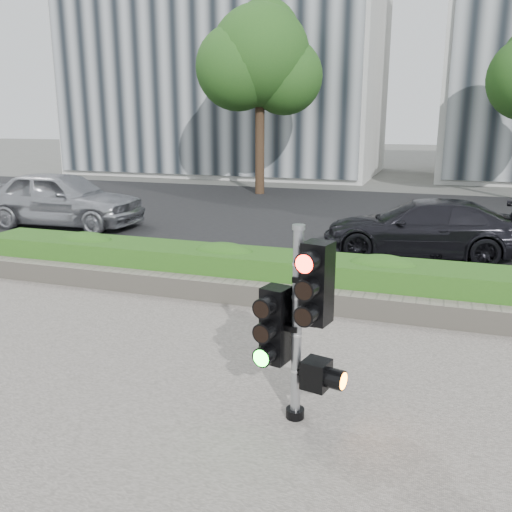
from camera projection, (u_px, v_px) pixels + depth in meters
name	position (u px, v px, depth m)	size (l,w,h in m)	color
ground	(237.00, 357.00, 6.83)	(120.00, 120.00, 0.00)	#51514C
sidewalk	(132.00, 477.00, 4.53)	(16.00, 11.00, 0.03)	#9E9389
road	(356.00, 220.00, 16.00)	(60.00, 13.00, 0.02)	black
curb	(299.00, 283.00, 9.70)	(60.00, 0.25, 0.12)	gray
stone_wall	(280.00, 297.00, 8.52)	(12.00, 0.32, 0.34)	gray
hedge	(291.00, 275.00, 9.08)	(12.00, 1.00, 0.68)	#4E962E
building_left	(230.00, 30.00, 28.88)	(16.00, 9.00, 15.00)	#B7B7B2
tree_left	(260.00, 60.00, 20.35)	(4.61, 4.03, 7.34)	black
traffic_signal	(301.00, 315.00, 5.15)	(0.71, 0.57, 1.96)	black
car_silver	(62.00, 199.00, 14.85)	(1.81, 4.49, 1.53)	#A4A6AC
car_dark	(422.00, 228.00, 11.68)	(1.70, 4.19, 1.22)	black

